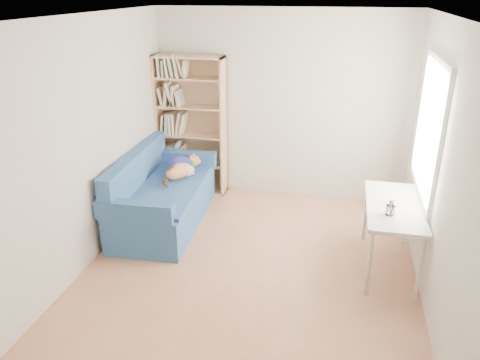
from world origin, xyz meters
name	(u,v)px	position (x,y,z in m)	size (l,w,h in m)	color
ground	(251,264)	(0.00, 0.00, 0.00)	(4.00, 4.00, 0.00)	#A96D4C
room_shell	(264,120)	(0.10, 0.03, 1.64)	(3.54, 4.04, 2.62)	silver
sofa	(162,196)	(-1.33, 0.77, 0.35)	(0.99, 1.93, 0.93)	navy
bookshelf	(191,131)	(-1.25, 1.83, 0.91)	(0.99, 0.31, 1.98)	tan
desk	(394,211)	(1.45, 0.28, 0.68)	(0.56, 1.23, 0.75)	silver
pen_cup	(390,209)	(1.38, 0.03, 0.81)	(0.09, 0.09, 0.17)	white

